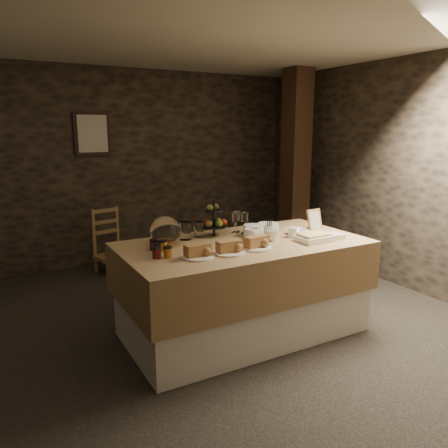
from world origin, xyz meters
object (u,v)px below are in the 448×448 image
buffet_table (244,281)px  fruit_stand (215,222)px  timber_column (295,167)px  chair (111,244)px

buffet_table → fruit_stand: size_ratio=6.37×
timber_column → fruit_stand: (-1.97, -1.33, -0.32)m
timber_column → fruit_stand: 2.40m
buffet_table → chair: buffet_table is taller
buffet_table → chair: (-0.58, 2.30, -0.12)m
timber_column → buffet_table: bearing=-138.1°
buffet_table → timber_column: 2.61m
chair → timber_column: 2.68m
chair → fruit_stand: bearing=-90.3°
fruit_stand → buffet_table: bearing=-70.3°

